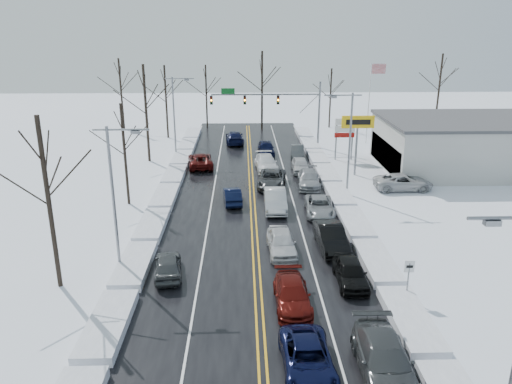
{
  "coord_description": "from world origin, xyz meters",
  "views": [
    {
      "loc": [
        -0.8,
        -32.1,
        14.47
      ],
      "look_at": [
        0.17,
        3.39,
        2.5
      ],
      "focal_mm": 35.0,
      "sensor_mm": 36.0,
      "label": 1
    }
  ],
  "objects_px": {
    "traffic_signal_mast": "(278,103)",
    "oncoming_car_0": "(232,203)",
    "dealership_building": "(481,144)",
    "flagpole": "(371,97)",
    "tires_plus_sign": "(358,126)"
  },
  "relations": [
    {
      "from": "traffic_signal_mast",
      "to": "oncoming_car_0",
      "type": "xyz_separation_m",
      "value": [
        -5.16,
        -20.02,
        -5.48
      ]
    },
    {
      "from": "dealership_building",
      "to": "oncoming_car_0",
      "type": "relative_size",
      "value": 5.07
    },
    {
      "from": "flagpole",
      "to": "tires_plus_sign",
      "type": "bearing_deg",
      "value": -108.44
    },
    {
      "from": "dealership_building",
      "to": "traffic_signal_mast",
      "type": "bearing_deg",
      "value": 154.05
    },
    {
      "from": "flagpole",
      "to": "traffic_signal_mast",
      "type": "bearing_deg",
      "value": -170.27
    },
    {
      "from": "tires_plus_sign",
      "to": "traffic_signal_mast",
      "type": "bearing_deg",
      "value": 120.46
    },
    {
      "from": "traffic_signal_mast",
      "to": "tires_plus_sign",
      "type": "distance_m",
      "value": 13.92
    },
    {
      "from": "traffic_signal_mast",
      "to": "tires_plus_sign",
      "type": "bearing_deg",
      "value": -59.54
    },
    {
      "from": "flagpole",
      "to": "oncoming_car_0",
      "type": "height_order",
      "value": "flagpole"
    },
    {
      "from": "traffic_signal_mast",
      "to": "dealership_building",
      "type": "relative_size",
      "value": 0.65
    },
    {
      "from": "tires_plus_sign",
      "to": "dealership_building",
      "type": "distance_m",
      "value": 13.82
    },
    {
      "from": "traffic_signal_mast",
      "to": "flagpole",
      "type": "bearing_deg",
      "value": 9.73
    },
    {
      "from": "tires_plus_sign",
      "to": "dealership_building",
      "type": "height_order",
      "value": "tires_plus_sign"
    },
    {
      "from": "traffic_signal_mast",
      "to": "flagpole",
      "type": "height_order",
      "value": "flagpole"
    },
    {
      "from": "dealership_building",
      "to": "tires_plus_sign",
      "type": "bearing_deg",
      "value": -171.53
    }
  ]
}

